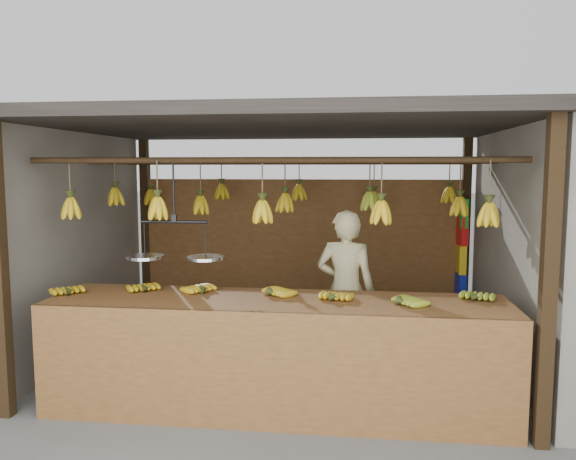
# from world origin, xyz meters

# --- Properties ---
(ground) EXTENTS (80.00, 80.00, 0.00)m
(ground) POSITION_xyz_m (0.00, 0.00, 0.00)
(ground) COLOR #5B5B57
(stall) EXTENTS (4.30, 3.30, 2.40)m
(stall) POSITION_xyz_m (0.00, 0.33, 1.97)
(stall) COLOR black
(stall) RESTS_ON ground
(counter) EXTENTS (3.67, 0.83, 0.96)m
(counter) POSITION_xyz_m (0.08, -1.23, 0.71)
(counter) COLOR brown
(counter) RESTS_ON ground
(hanging_bananas) EXTENTS (3.63, 2.24, 0.37)m
(hanging_bananas) POSITION_xyz_m (-0.00, -0.00, 1.61)
(hanging_bananas) COLOR gold
(hanging_bananas) RESTS_ON ground
(balance_scale) EXTENTS (0.81, 0.32, 0.81)m
(balance_scale) POSITION_xyz_m (-0.78, -1.00, 1.24)
(balance_scale) COLOR black
(balance_scale) RESTS_ON ground
(vendor) EXTENTS (0.60, 0.43, 1.54)m
(vendor) POSITION_xyz_m (0.61, -0.09, 0.77)
(vendor) COLOR beige
(vendor) RESTS_ON ground
(bag_bundles) EXTENTS (0.08, 0.26, 1.23)m
(bag_bundles) POSITION_xyz_m (1.94, 1.35, 1.00)
(bag_bundles) COLOR #199926
(bag_bundles) RESTS_ON ground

